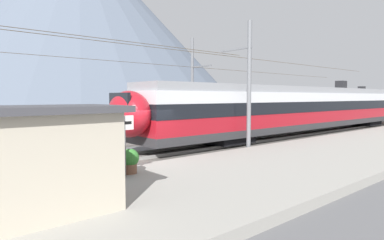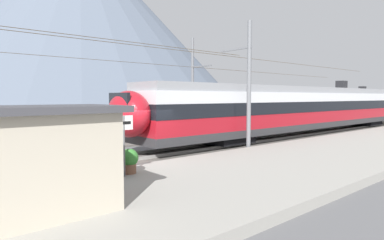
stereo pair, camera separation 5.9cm
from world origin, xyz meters
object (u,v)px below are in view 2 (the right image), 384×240
at_px(potted_plant_by_shelter, 129,160).
at_px(platform_shelter, 1,164).
at_px(platform_sign, 124,132).
at_px(potted_plant_platform_edge, 42,178).
at_px(train_far_track, 343,104).
at_px(passenger_walking, 105,150).
at_px(train_near_platform, 309,108).
at_px(catenary_mast_mid, 247,83).
at_px(catenary_mast_far_side, 194,84).
at_px(handbag_beside_passenger, 121,171).
at_px(handbag_near_sign, 106,173).

xyz_separation_m(potted_plant_by_shelter, platform_shelter, (-4.49, -2.31, 0.80)).
distance_m(platform_sign, potted_plant_platform_edge, 3.07).
distance_m(train_far_track, passenger_walking, 38.14).
bearing_deg(train_near_platform, train_far_track, 16.94).
bearing_deg(potted_plant_by_shelter, platform_shelter, -152.75).
bearing_deg(platform_shelter, passenger_walking, 32.82).
relative_size(potted_plant_platform_edge, potted_plant_by_shelter, 0.93).
height_order(catenary_mast_mid, potted_plant_platform_edge, catenary_mast_mid).
bearing_deg(platform_sign, passenger_walking, 154.06).
bearing_deg(train_near_platform, catenary_mast_far_side, 127.83).
height_order(catenary_mast_mid, catenary_mast_far_side, catenary_mast_far_side).
distance_m(platform_sign, passenger_walking, 0.89).
relative_size(train_far_track, handbag_beside_passenger, 78.33).
xyz_separation_m(handbag_near_sign, potted_plant_platform_edge, (-2.30, -0.74, 0.34)).
distance_m(passenger_walking, handbag_near_sign, 0.81).
xyz_separation_m(train_far_track, handbag_near_sign, (-37.03, -8.94, -1.77)).
bearing_deg(train_near_platform, handbag_beside_passenger, -169.23).
bearing_deg(passenger_walking, potted_plant_by_shelter, 1.39).
xyz_separation_m(platform_sign, potted_plant_by_shelter, (0.37, 0.30, -1.06)).
relative_size(catenary_mast_mid, passenger_walking, 22.69).
distance_m(passenger_walking, handbag_beside_passenger, 0.97).
bearing_deg(catenary_mast_far_side, platform_shelter, -142.07).
height_order(catenary_mast_mid, platform_shelter, catenary_mast_mid).
distance_m(train_far_track, potted_plant_by_shelter, 37.24).
height_order(platform_sign, platform_shelter, platform_shelter).
bearing_deg(catenary_mast_mid, platform_sign, -167.65).
bearing_deg(platform_sign, catenary_mast_far_side, 41.09).
xyz_separation_m(catenary_mast_mid, handbag_near_sign, (-9.36, -1.63, -3.39)).
bearing_deg(handbag_beside_passenger, train_near_platform, 10.77).
distance_m(platform_sign, platform_shelter, 4.59).
bearing_deg(platform_sign, potted_plant_platform_edge, -171.16).
xyz_separation_m(catenary_mast_mid, passenger_walking, (-9.39, -1.65, -2.58)).
bearing_deg(train_near_platform, platform_shelter, -165.66).
distance_m(passenger_walking, platform_shelter, 4.24).
height_order(train_near_platform, catenary_mast_mid, catenary_mast_mid).
bearing_deg(platform_shelter, catenary_mast_far_side, 37.93).
distance_m(potted_plant_platform_edge, platform_shelter, 2.19).
distance_m(handbag_beside_passenger, handbag_near_sign, 0.55).
height_order(catenary_mast_far_side, handbag_beside_passenger, catenary_mast_far_side).
xyz_separation_m(train_far_track, platform_shelter, (-40.61, -11.25, -0.60)).
relative_size(catenary_mast_far_side, platform_sign, 18.00).
bearing_deg(train_far_track, platform_shelter, -164.52).
xyz_separation_m(handbag_beside_passenger, handbag_near_sign, (-0.55, 0.03, -0.02)).
distance_m(catenary_mast_mid, handbag_near_sign, 10.08).
distance_m(handbag_beside_passenger, platform_shelter, 4.85).
bearing_deg(handbag_near_sign, passenger_walking, -146.31).
xyz_separation_m(train_near_platform, potted_plant_by_shelter, (-18.36, -3.53, -1.40)).
height_order(train_far_track, catenary_mast_mid, catenary_mast_mid).
bearing_deg(potted_plant_by_shelter, platform_sign, -140.88).
xyz_separation_m(train_far_track, catenary_mast_mid, (-27.67, -7.31, 1.62)).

